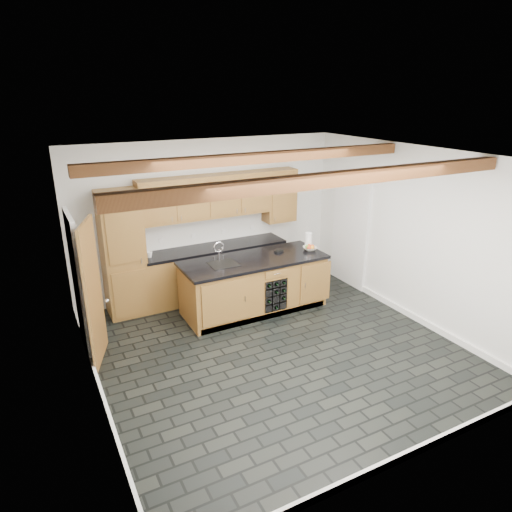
{
  "coord_description": "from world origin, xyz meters",
  "views": [
    {
      "loc": [
        -2.97,
        -5.05,
        3.57
      ],
      "look_at": [
        0.08,
        0.8,
        1.18
      ],
      "focal_mm": 32.0,
      "sensor_mm": 36.0,
      "label": 1
    }
  ],
  "objects": [
    {
      "name": "paper_towel",
      "position": [
        1.42,
        1.35,
        1.07
      ],
      "size": [
        0.12,
        0.12,
        0.28
      ],
      "primitive_type": "cylinder",
      "color": "white",
      "rests_on": "island"
    },
    {
      "name": "back_cabinetry",
      "position": [
        -0.38,
        2.24,
        0.98
      ],
      "size": [
        3.65,
        0.62,
        2.2
      ],
      "color": "olive",
      "rests_on": "ground"
    },
    {
      "name": "fruit_bowl",
      "position": [
        1.38,
        1.23,
        0.96
      ],
      "size": [
        0.3,
        0.3,
        0.06
      ],
      "primitive_type": "imported",
      "rotation": [
        0.0,
        0.0,
        -0.28
      ],
      "color": "beige",
      "rests_on": "island"
    },
    {
      "name": "faucet",
      "position": [
        -0.25,
        1.33,
        0.96
      ],
      "size": [
        0.45,
        0.4,
        0.34
      ],
      "color": "black",
      "rests_on": "island"
    },
    {
      "name": "ground",
      "position": [
        0.0,
        0.0,
        0.0
      ],
      "size": [
        5.0,
        5.0,
        0.0
      ],
      "primitive_type": "plane",
      "color": "black",
      "rests_on": "ground"
    },
    {
      "name": "mug",
      "position": [
        -1.23,
        2.17,
        0.98
      ],
      "size": [
        0.12,
        0.12,
        0.1
      ],
      "primitive_type": "imported",
      "rotation": [
        0.0,
        0.0,
        0.09
      ],
      "color": "white",
      "rests_on": "back_cabinetry"
    },
    {
      "name": "room_shell",
      "position": [
        -0.09,
        0.53,
        1.53
      ],
      "size": [
        5.01,
        5.0,
        5.0
      ],
      "color": "white",
      "rests_on": "ground"
    },
    {
      "name": "kitchen_scale",
      "position": [
        0.84,
        1.39,
        0.95
      ],
      "size": [
        0.17,
        0.13,
        0.05
      ],
      "rotation": [
        0.0,
        0.0,
        0.29
      ],
      "color": "black",
      "rests_on": "island"
    },
    {
      "name": "island",
      "position": [
        0.31,
        1.28,
        0.47
      ],
      "size": [
        2.48,
        0.96,
        0.93
      ],
      "color": "olive",
      "rests_on": "ground"
    },
    {
      "name": "fruit_cluster",
      "position": [
        1.38,
        1.23,
        0.99
      ],
      "size": [
        0.16,
        0.17,
        0.07
      ],
      "color": "#D2441C",
      "rests_on": "fruit_bowl"
    }
  ]
}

